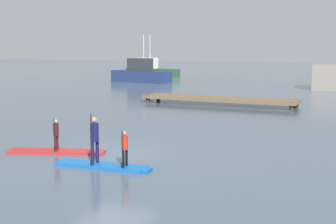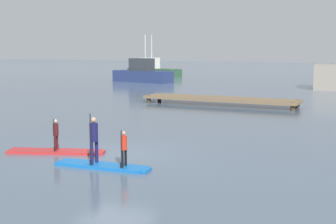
% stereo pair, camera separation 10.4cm
% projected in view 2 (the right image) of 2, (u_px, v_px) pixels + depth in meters
% --- Properties ---
extents(ground_plane, '(240.00, 240.00, 0.00)m').
position_uv_depth(ground_plane, '(115.00, 154.00, 16.58)').
color(ground_plane, slate).
extents(paddleboard_near, '(3.51, 1.83, 0.10)m').
position_uv_depth(paddleboard_near, '(56.00, 151.00, 16.74)').
color(paddleboard_near, red).
rests_on(paddleboard_near, ground).
extents(paddler_child_solo, '(0.25, 0.38, 1.17)m').
position_uv_depth(paddler_child_solo, '(56.00, 133.00, 16.64)').
color(paddler_child_solo, '#4C1419').
rests_on(paddler_child_solo, paddleboard_near).
extents(paddleboard_far, '(3.22, 0.94, 0.10)m').
position_uv_depth(paddleboard_far, '(103.00, 166.00, 14.68)').
color(paddleboard_far, blue).
rests_on(paddleboard_far, ground).
extents(paddler_adult, '(0.29, 0.48, 1.64)m').
position_uv_depth(paddler_adult, '(94.00, 137.00, 14.66)').
color(paddler_adult, '#19194C').
rests_on(paddler_adult, paddleboard_far).
extents(paddler_child_front, '(0.21, 0.39, 1.16)m').
position_uv_depth(paddler_child_front, '(124.00, 147.00, 14.31)').
color(paddler_child_front, black).
rests_on(paddler_child_front, paddleboard_far).
extents(fishing_boat_green_midground, '(7.48, 3.22, 5.34)m').
position_uv_depth(fishing_boat_green_midground, '(142.00, 74.00, 52.74)').
color(fishing_boat_green_midground, navy).
rests_on(fishing_boat_green_midground, ground).
extents(motor_boat_small_navy, '(8.79, 4.82, 5.68)m').
position_uv_depth(motor_boat_small_navy, '(153.00, 70.00, 64.21)').
color(motor_boat_small_navy, '#2D5638').
rests_on(motor_boat_small_navy, ground).
extents(floating_dock, '(10.55, 2.26, 0.50)m').
position_uv_depth(floating_dock, '(220.00, 99.00, 31.11)').
color(floating_dock, '#846B4C').
rests_on(floating_dock, ground).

